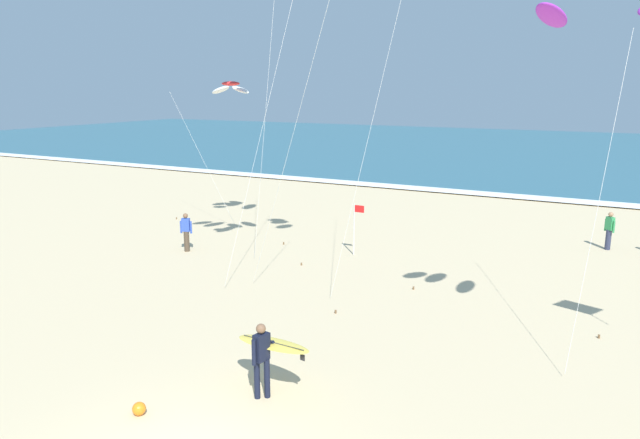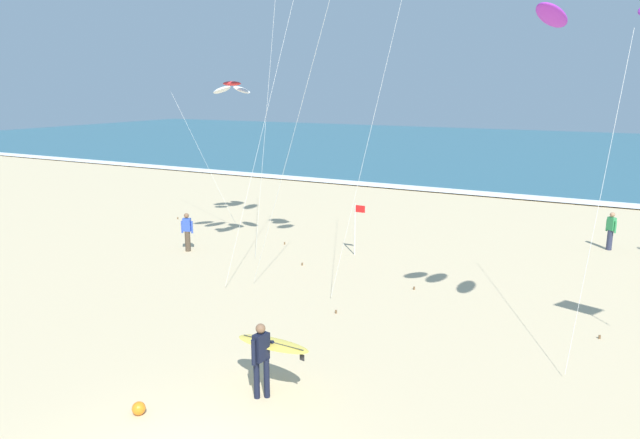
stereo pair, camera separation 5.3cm
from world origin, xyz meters
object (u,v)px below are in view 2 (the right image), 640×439
object	(u,v)px
surfer_lead	(267,350)
kite_arc_scarlet_mid	(232,88)
bystander_green_top	(611,231)
bystander_blue_top	(187,232)
beach_ball	(139,408)
kite_arc_ivory_far	(602,6)
lifeguard_flag	(356,224)

from	to	relation	value
surfer_lead	kite_arc_scarlet_mid	bearing A→B (deg)	128.44
bystander_green_top	bystander_blue_top	bearing A→B (deg)	-151.32
bystander_green_top	beach_ball	distance (m)	20.10
kite_arc_ivory_far	bystander_green_top	bearing A→B (deg)	88.32
kite_arc_ivory_far	surfer_lead	bearing A→B (deg)	-145.84
surfer_lead	bystander_green_top	xyz separation A→B (m)	(6.04, 16.52, -0.23)
beach_ball	lifeguard_flag	bearing A→B (deg)	94.47
bystander_blue_top	lifeguard_flag	bearing A→B (deg)	23.31
kite_arc_scarlet_mid	bystander_blue_top	size ratio (longest dim) A/B	4.30
surfer_lead	kite_arc_ivory_far	xyz separation A→B (m)	(5.67, 3.85, 7.12)
kite_arc_ivory_far	beach_ball	size ratio (longest dim) A/B	30.45
kite_arc_ivory_far	bystander_blue_top	xyz separation A→B (m)	(-14.88, 4.33, -7.35)
lifeguard_flag	beach_ball	xyz separation A→B (m)	(1.00, -12.84, -1.13)
beach_ball	bystander_green_top	bearing A→B (deg)	66.77
surfer_lead	beach_ball	distance (m)	2.85
kite_arc_scarlet_mid	beach_ball	bearing A→B (deg)	-60.87
surfer_lead	beach_ball	bearing A→B (deg)	-134.15
kite_arc_ivory_far	kite_arc_scarlet_mid	bearing A→B (deg)	150.92
bystander_green_top	beach_ball	size ratio (longest dim) A/B	5.68
bystander_green_top	lifeguard_flag	distance (m)	10.56
bystander_blue_top	beach_ball	distance (m)	12.51
kite_arc_scarlet_mid	lifeguard_flag	size ratio (longest dim) A/B	3.26
beach_ball	bystander_blue_top	bearing A→B (deg)	125.90
kite_arc_ivory_far	bystander_blue_top	size ratio (longest dim) A/B	5.36
kite_arc_scarlet_mid	beach_ball	size ratio (longest dim) A/B	24.42
lifeguard_flag	bystander_green_top	bearing A→B (deg)	32.18
kite_arc_ivory_far	bystander_green_top	world-z (taller)	kite_arc_ivory_far
bystander_blue_top	beach_ball	world-z (taller)	bystander_blue_top
kite_arc_ivory_far	bystander_blue_top	distance (m)	17.15
kite_arc_ivory_far	beach_ball	world-z (taller)	kite_arc_ivory_far
bystander_blue_top	lifeguard_flag	xyz separation A→B (m)	(6.32, 2.72, 0.45)
bystander_blue_top	lifeguard_flag	world-z (taller)	lifeguard_flag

